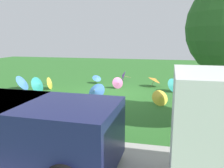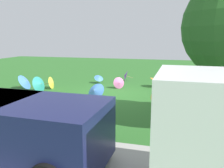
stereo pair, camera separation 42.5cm
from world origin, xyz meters
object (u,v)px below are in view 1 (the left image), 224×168
Objects in this scene: parasol_blue_1 at (96,91)px; parasol_teal_2 at (39,85)px; parasol_teal_1 at (174,85)px; parasol_orange_2 at (155,79)px; park_bench at (74,107)px; parasol_blue_0 at (97,78)px; van_dark at (10,126)px; parasol_yellow_4 at (161,97)px; parasol_blue_3 at (24,82)px; parasol_pink_0 at (118,83)px; parasol_teal_0 at (222,94)px; parasol_purple_1 at (123,76)px; parasol_yellow_1 at (51,83)px.

parasol_blue_1 is 1.14× the size of parasol_teal_2.
parasol_teal_1 reaches higher than parasol_orange_2.
parasol_blue_0 is at bearing -80.20° from park_bench.
van_dark is 6.49m from parasol_yellow_4.
parasol_teal_2 reaches higher than parasol_blue_3.
parasol_yellow_4 is at bearing 130.37° from parasol_pink_0.
parasol_blue_1 reaches higher than parasol_pink_0.
park_bench is 5.42m from parasol_pink_0.
parasol_pink_0 reaches higher than parasol_blue_0.
parasol_blue_3 is at bearing -3.34° from parasol_teal_0.
parasol_teal_1 is at bearing -114.69° from van_dark.
park_bench is 6.83m from parasol_orange_2.
parasol_blue_3 is at bearing 16.61° from parasol_pink_0.
parasol_blue_3 is at bearing -58.40° from van_dark.
parasol_blue_3 is (5.05, 1.51, 0.10)m from parasol_pink_0.
parasol_blue_1 is at bearing 169.84° from parasol_teal_2.
park_bench is 2.15× the size of parasol_purple_1.
parasol_yellow_1 reaches higher than parasol_pink_0.
parasol_yellow_1 is at bearing 44.63° from parasol_purple_1.
parasol_yellow_4 is (-6.29, 0.87, -0.10)m from parasol_teal_2.
van_dark is 5.14× the size of parasol_teal_1.
van_dark reaches higher than parasol_teal_2.
parasol_teal_0 is at bearing -149.25° from park_bench.
parasol_teal_1 is at bearing -103.16° from parasol_yellow_4.
parasol_blue_1 is at bearing 105.81° from parasol_blue_0.
parasol_purple_1 is 5.92m from parasol_yellow_4.
parasol_blue_1 is at bearing 54.64° from parasol_orange_2.
parasol_teal_2 is at bearing -64.57° from van_dark.
parasol_yellow_1 is at bearing -161.39° from parasol_blue_3.
parasol_teal_0 is (-5.60, -0.52, 0.04)m from parasol_blue_1.
parasol_pink_0 is 2.23m from parasol_orange_2.
parasol_teal_1 is 0.99× the size of parasol_orange_2.
parasol_yellow_4 reaches higher than parasol_blue_0.
park_bench is at bearing 55.65° from parasol_teal_1.
van_dark is 4.61× the size of parasol_blue_3.
parasol_teal_0 is 1.15× the size of parasol_orange_2.
van_dark is 9.88m from parasol_orange_2.
park_bench is 1.63× the size of parasol_blue_3.
parasol_purple_1 is at bearing -33.64° from parasol_orange_2.
parasol_yellow_4 is at bearing 116.32° from parasol_purple_1.
parasol_teal_1 is 1.26× the size of parasol_yellow_1.
parasol_pink_0 is at bearing -49.63° from parasol_yellow_4.
parasol_blue_3 is (4.89, 3.92, 0.07)m from parasol_purple_1.
parasol_teal_2 is at bearing 50.49° from parasol_purple_1.
parasol_pink_0 is 2.42m from parasol_purple_1.
parasol_blue_1 is (-0.20, -5.90, -0.50)m from van_dark.
parasol_blue_1 is 4.39m from parasol_teal_1.
parasol_blue_0 is 1.06× the size of parasol_yellow_1.
parasol_yellow_4 is (-6.12, 1.86, -0.00)m from parasol_yellow_1.
parasol_teal_0 is (-5.07, 2.10, 0.11)m from parasol_pink_0.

